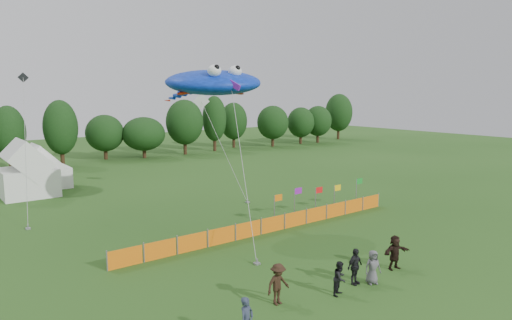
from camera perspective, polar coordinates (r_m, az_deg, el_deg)
ground at (r=23.32m, az=9.29°, el=-14.52°), size 160.00×160.00×0.00m
treeline at (r=62.20m, az=-21.12°, el=3.43°), size 104.57×8.78×8.36m
tent_left at (r=44.74m, az=-26.65°, el=-1.49°), size 4.52×4.52×3.99m
tent_right at (r=47.74m, az=-25.07°, el=-1.29°), size 4.54×3.63×3.21m
barrier_fence at (r=30.15m, az=2.09°, el=-8.03°), size 21.90×0.06×1.00m
flag_row at (r=34.51m, az=7.79°, el=-4.40°), size 8.73×0.70×2.29m
spectator_b at (r=21.52m, az=10.46°, el=-14.32°), size 0.92×0.82×1.57m
spectator_c at (r=20.30m, az=2.77°, el=-15.23°), size 1.20×0.72×1.82m
spectator_d at (r=22.69m, az=12.26°, el=-12.88°), size 1.07×0.52×1.77m
spectator_e at (r=22.98m, az=14.38°, el=-12.84°), size 0.94×0.79×1.64m
spectator_f at (r=25.01m, az=16.96°, el=-10.98°), size 1.73×0.80×1.79m
stingray_kite at (r=30.98m, az=-5.73°, el=9.57°), size 7.82×16.09×10.84m
small_kite_white at (r=38.25m, az=-5.56°, el=4.51°), size 2.94×3.97×9.02m
small_kite_dark at (r=36.51m, az=-26.89°, el=2.10°), size 2.00×6.00×10.55m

